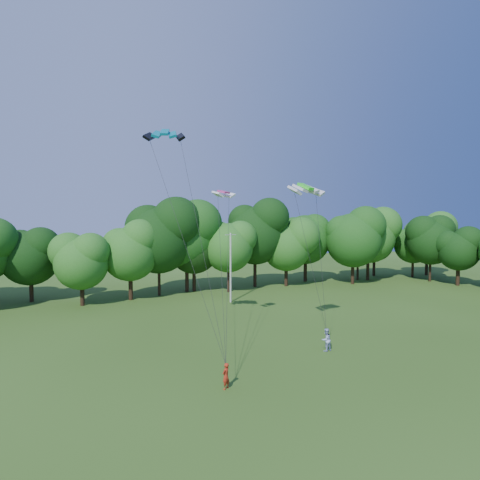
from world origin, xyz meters
name	(u,v)px	position (x,y,z in m)	size (l,w,h in m)	color
ground	(347,430)	(0.00, 0.00, 0.00)	(160.00, 160.00, 0.00)	#2B4C14
utility_pole	(231,267)	(5.03, 28.28, 4.38)	(1.63, 0.67, 8.54)	#BBBBB1
kite_flyer_left	(226,376)	(-3.86, 6.37, 0.79)	(0.58, 0.38, 1.59)	#AA2915
kite_flyer_right	(326,340)	(5.60, 9.46, 0.88)	(0.86, 0.67, 1.76)	#A5B5E5
kite_teal	(165,132)	(-5.61, 14.92, 16.88)	(3.20, 2.14, 0.77)	#046E87
kite_green	(306,187)	(5.22, 11.97, 12.86)	(3.34, 2.07, 0.71)	#2CEA23
kite_pink	(223,192)	(-0.44, 15.93, 12.53)	(2.23, 1.71, 0.36)	#C8377E
tree_back_center	(194,241)	(2.83, 36.85, 7.14)	(7.86, 7.86, 11.43)	#332114
tree_back_east	(358,238)	(31.25, 36.14, 7.16)	(7.88, 7.88, 11.47)	#341D15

